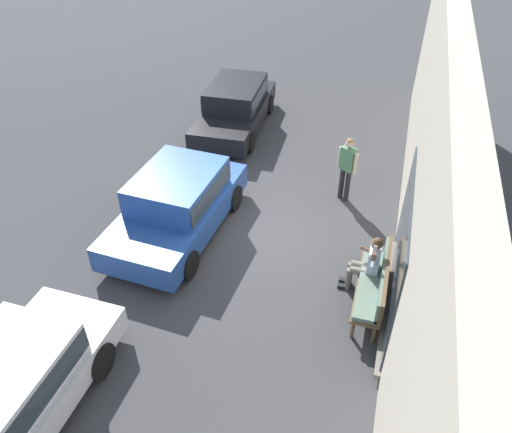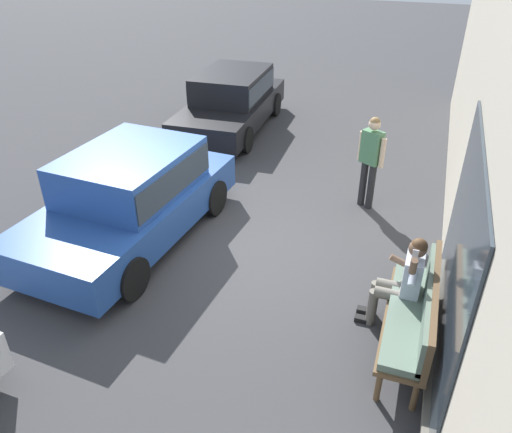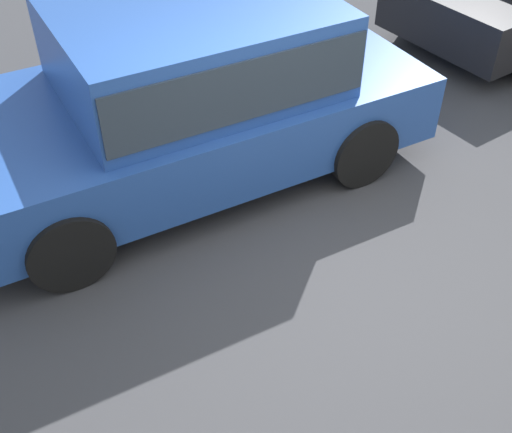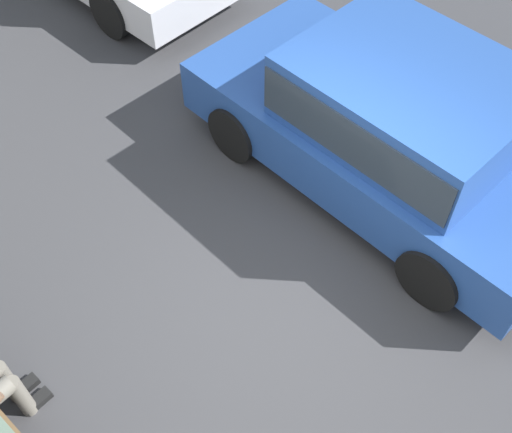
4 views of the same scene
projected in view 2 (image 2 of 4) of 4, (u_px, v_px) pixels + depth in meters
ground_plane at (236, 246)px, 8.21m from camera, size 60.00×60.00×0.00m
building_facade at (497, 123)px, 5.92m from camera, size 18.00×0.51×5.10m
bench at (417, 312)px, 5.93m from camera, size 1.99×0.55×1.04m
person_on_phone at (403, 280)px, 6.25m from camera, size 0.73×0.74×1.37m
parked_car_near at (232, 99)px, 12.46m from camera, size 4.32×1.98×1.42m
parked_car_mid at (130, 193)px, 8.07m from camera, size 4.21×2.17×1.50m
pedestrian_standing at (371, 155)px, 8.83m from camera, size 0.35×0.49×1.73m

